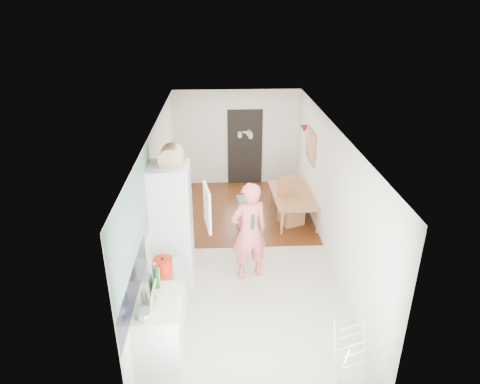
{
  "coord_description": "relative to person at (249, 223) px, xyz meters",
  "views": [
    {
      "loc": [
        -0.43,
        -7.11,
        4.56
      ],
      "look_at": [
        -0.08,
        0.2,
        1.22
      ],
      "focal_mm": 32.0,
      "sensor_mm": 36.0,
      "label": 1
    }
  ],
  "objects": [
    {
      "name": "pinboard",
      "position": [
        1.55,
        2.64,
        0.48
      ],
      "size": [
        0.03,
        0.9,
        0.7
      ],
      "primitive_type": "cube",
      "color": "tan",
      "rests_on": "room_shell"
    },
    {
      "name": "fridge_housing",
      "position": [
        -1.3,
        -0.04,
        0.01
      ],
      "size": [
        0.66,
        0.66,
        2.15
      ],
      "primitive_type": "cube",
      "color": "silver",
      "rests_on": "room_shell"
    },
    {
      "name": "worktop",
      "position": [
        -1.33,
        -1.81,
        -0.18
      ],
      "size": [
        0.62,
        0.92,
        0.06
      ],
      "primitive_type": "cube",
      "color": "beige",
      "rests_on": "room_shell"
    },
    {
      "name": "bottle_b",
      "position": [
        -1.36,
        -1.52,
        0.0
      ],
      "size": [
        0.08,
        0.08,
        0.3
      ],
      "primitive_type": "cylinder",
      "rotation": [
        0.0,
        0.0,
        0.14
      ],
      "color": "#1B401D",
      "rests_on": "worktop"
    },
    {
      "name": "fridge_interior",
      "position": [
        -0.99,
        -0.04,
        0.48
      ],
      "size": [
        0.02,
        0.52,
        0.66
      ],
      "primitive_type": "cube",
      "color": "white",
      "rests_on": "room_shell"
    },
    {
      "name": "fridge_door",
      "position": [
        -0.69,
        -0.34,
        0.48
      ],
      "size": [
        0.14,
        0.56,
        0.7
      ],
      "primitive_type": "cube",
      "rotation": [
        0.0,
        0.0,
        -1.4
      ],
      "color": "silver",
      "rests_on": "room_shell"
    },
    {
      "name": "steel_pan",
      "position": [
        -1.45,
        -2.12,
        -0.1
      ],
      "size": [
        0.23,
        0.23,
        0.1
      ],
      "primitive_type": "cylinder",
      "rotation": [
        0.0,
        0.0,
        0.2
      ],
      "color": "silver",
      "rests_on": "worktop"
    },
    {
      "name": "drying_rack",
      "position": [
        1.18,
        -2.38,
        -0.67
      ],
      "size": [
        0.5,
        0.47,
        0.79
      ],
      "primitive_type": null,
      "rotation": [
        0.0,
        0.0,
        0.31
      ],
      "color": "silver",
      "rests_on": "floor"
    },
    {
      "name": "held_bottle",
      "position": [
        0.05,
        -0.12,
        0.09
      ],
      "size": [
        0.06,
        0.06,
        0.27
      ],
      "primitive_type": "cylinder",
      "color": "#1B401D",
      "rests_on": "person"
    },
    {
      "name": "pepper_mill_front",
      "position": [
        -1.36,
        -1.46,
        -0.04
      ],
      "size": [
        0.07,
        0.07,
        0.22
      ],
      "primitive_type": "cylinder",
      "rotation": [
        0.0,
        0.0,
        0.17
      ],
      "color": "#DAAE7D",
      "rests_on": "worktop"
    },
    {
      "name": "wall_sconce",
      "position": [
        1.51,
        3.29,
        0.68
      ],
      "size": [
        0.18,
        0.18,
        0.16
      ],
      "primitive_type": "cone",
      "color": "maroon",
      "rests_on": "room_shell"
    },
    {
      "name": "chopping_boards",
      "position": [
        -1.35,
        -2.0,
        0.04
      ],
      "size": [
        0.12,
        0.28,
        0.38
      ],
      "primitive_type": null,
      "rotation": [
        0.0,
        0.0,
        0.31
      ],
      "color": "#DAAE7D",
      "rests_on": "worktop"
    },
    {
      "name": "doorway_recess",
      "position": [
        0.17,
        4.22,
        -0.07
      ],
      "size": [
        0.9,
        0.04,
        2.0
      ],
      "primitive_type": "cube",
      "color": "black",
      "rests_on": "room_shell"
    },
    {
      "name": "cooker_top",
      "position": [
        -1.33,
        -1.06,
        -0.17
      ],
      "size": [
        0.6,
        0.6,
        0.04
      ],
      "primitive_type": "cube",
      "color": "silver",
      "rests_on": "room_shell"
    },
    {
      "name": "stool",
      "position": [
        0.06,
        1.87,
        -0.83
      ],
      "size": [
        0.37,
        0.37,
        0.47
      ],
      "primitive_type": null,
      "rotation": [
        0.0,
        0.0,
        0.03
      ],
      "color": "#B1613E",
      "rests_on": "floor"
    },
    {
      "name": "person",
      "position": [
        0.0,
        0.0,
        0.0
      ],
      "size": [
        0.9,
        0.73,
        2.13
      ],
      "primitive_type": "imported",
      "rotation": [
        0.0,
        0.0,
        3.45
      ],
      "color": "#E16160",
      "rests_on": "floor"
    },
    {
      "name": "bottle_c",
      "position": [
        -1.49,
        -1.84,
        -0.05
      ],
      "size": [
        0.1,
        0.1,
        0.2
      ],
      "primitive_type": "cylinder",
      "rotation": [
        0.0,
        0.0,
        0.25
      ],
      "color": "beige",
      "rests_on": "worktop"
    },
    {
      "name": "bread_bin",
      "position": [
        -1.24,
        0.03,
        1.19
      ],
      "size": [
        0.46,
        0.45,
        0.21
      ],
      "primitive_type": null,
      "rotation": [
        0.0,
        0.0,
        0.17
      ],
      "color": "#DAAE7D",
      "rests_on": "fridge_housing"
    },
    {
      "name": "floor",
      "position": [
        -0.03,
        0.74,
        -1.07
      ],
      "size": [
        3.2,
        7.0,
        0.01
      ],
      "primitive_type": "cube",
      "color": "beige",
      "rests_on": "ground"
    },
    {
      "name": "pinboard_frame",
      "position": [
        1.53,
        2.64,
        0.48
      ],
      "size": [
        0.0,
        0.94,
        0.74
      ],
      "primitive_type": "cube",
      "color": "#B1613E",
      "rests_on": "room_shell"
    },
    {
      "name": "bottle_a",
      "position": [
        -1.39,
        -1.78,
        0.01
      ],
      "size": [
        0.09,
        0.09,
        0.31
      ],
      "primitive_type": "cylinder",
      "rotation": [
        0.0,
        0.0,
        -0.26
      ],
      "color": "#1B401D",
      "rests_on": "worktop"
    },
    {
      "name": "room_shell",
      "position": [
        -0.03,
        0.74,
        0.18
      ],
      "size": [
        3.2,
        7.0,
        2.5
      ],
      "primitive_type": null,
      "color": "white",
      "rests_on": "ground"
    },
    {
      "name": "tile_splashback",
      "position": [
        -1.62,
        -1.81,
        0.08
      ],
      "size": [
        0.02,
        1.9,
        0.5
      ],
      "primitive_type": "cube",
      "color": "black",
      "rests_on": "room_shell"
    },
    {
      "name": "base_cabinet",
      "position": [
        -1.33,
        -1.81,
        -0.64
      ],
      "size": [
        0.6,
        0.9,
        0.86
      ],
      "primitive_type": "cube",
      "color": "silver",
      "rests_on": "room_shell"
    },
    {
      "name": "red_casserole",
      "position": [
        -1.34,
        -1.08,
        -0.06
      ],
      "size": [
        0.36,
        0.36,
        0.17
      ],
      "primitive_type": "cylinder",
      "rotation": [
        0.0,
        0.0,
        0.26
      ],
      "color": "#BC1B05",
      "rests_on": "cooker_top"
    },
    {
      "name": "wood_floor_overlay",
      "position": [
        -0.03,
        2.59,
        -1.06
      ],
      "size": [
        3.2,
        3.3,
        0.01
      ],
      "primitive_type": "cube",
      "color": "#5F3313",
      "rests_on": "room_shell"
    },
    {
      "name": "grey_drape",
      "position": [
        0.07,
        1.87,
        -0.51
      ],
      "size": [
        0.43,
        0.43,
        0.17
      ],
      "primitive_type": "cube",
      "rotation": [
        0.0,
        0.0,
        0.11
      ],
      "color": "slate",
      "rests_on": "stool"
    },
    {
      "name": "range_cooker",
      "position": [
        -1.33,
        -1.06,
        -0.63
      ],
      "size": [
        0.6,
        0.6,
        0.88
      ],
      "primitive_type": "cube",
      "color": "silver",
      "rests_on": "room_shell"
    },
    {
      "name": "pepper_mill_back",
      "position": [
        -1.42,
        -1.32,
        -0.04
      ],
      "size": [
        0.07,
        0.07,
        0.22
      ],
      "primitive_type": "cylinder",
      "rotation": [
        0.0,
        0.0,
        0.19
      ],
      "color": "#DAAE7D",
      "rests_on": "worktop"
    },
    {
      "name": "dining_chair",
      "position": [
        1.06,
        1.91,
        -0.54
      ],
      "size": [
        0.57,
        0.57,
        1.06
      ],
      "primitive_type": null,
      "rotation": [
        0.0,
        0.0,
        0.36
      ],
      "color": "#B1613E",
      "rests_on": "floor"
    },
    {
      "name": "sage_wall_panel",
      "position": [
        -1.62,
        -1.26,
        0.78
      ],
      "size": [
        0.02,
        3.0,
        1.3
      ],
      "primitive_type": "cube",
      "color": "gray",
      "rests_on": "room_shell"
    },
    {
      "name": "dining_table",
      "position": [
        1.17,
        2.18,
        -0.82
      ],
      "size": [
        0.84,
        1.44,
        0.5
      ],
      "primitive_type": "imported",
      "rotation": [
        0.0,
        0.0,
        1.6
      ],
      "color": "#B1613E",
      "rests_on": "floor"
    }
  ]
}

